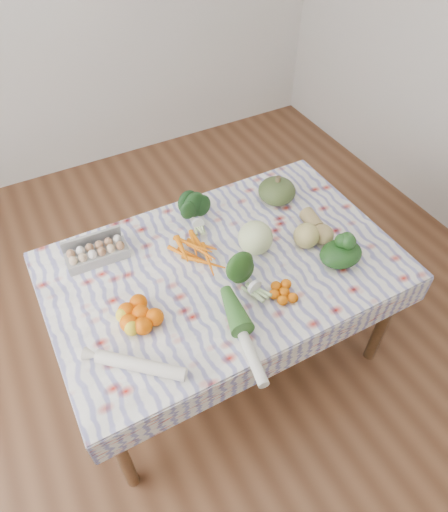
{
  "coord_description": "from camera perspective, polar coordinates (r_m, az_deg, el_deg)",
  "views": [
    {
      "loc": [
        -0.69,
        -1.29,
        2.38
      ],
      "look_at": [
        0.0,
        0.0,
        0.82
      ],
      "focal_mm": 32.0,
      "sensor_mm": 36.0,
      "label": 1
    }
  ],
  "objects": [
    {
      "name": "cabbage",
      "position": [
        2.19,
        3.94,
        2.28
      ],
      "size": [
        0.18,
        0.18,
        0.17
      ],
      "primitive_type": "sphere",
      "rotation": [
        0.0,
        0.0,
        0.06
      ],
      "color": "beige",
      "rests_on": "tablecloth"
    },
    {
      "name": "ground",
      "position": [
        2.79,
        0.0,
        -11.62
      ],
      "size": [
        4.5,
        4.5,
        0.0
      ],
      "primitive_type": "plane",
      "color": "brown",
      "rests_on": "ground"
    },
    {
      "name": "kabocha_squash",
      "position": [
        2.5,
        6.63,
        8.09
      ],
      "size": [
        0.24,
        0.24,
        0.13
      ],
      "primitive_type": "ellipsoid",
      "rotation": [
        0.0,
        0.0,
        -0.21
      ],
      "color": "#425428",
      "rests_on": "tablecloth"
    },
    {
      "name": "spinach_bag",
      "position": [
        2.23,
        14.39,
        0.28
      ],
      "size": [
        0.24,
        0.2,
        0.09
      ],
      "primitive_type": "ellipsoid",
      "rotation": [
        0.0,
        0.0,
        0.15
      ],
      "color": "#163813",
      "rests_on": "tablecloth"
    },
    {
      "name": "kale_bunch",
      "position": [
        2.34,
        -3.61,
        5.5
      ],
      "size": [
        0.19,
        0.18,
        0.15
      ],
      "primitive_type": "ellipsoid",
      "rotation": [
        0.0,
        0.0,
        -0.19
      ],
      "color": "#173917",
      "rests_on": "tablecloth"
    },
    {
      "name": "leek",
      "position": [
        1.9,
        2.49,
        -10.03
      ],
      "size": [
        0.13,
        0.46,
        0.05
      ],
      "primitive_type": "cylinder",
      "rotation": [
        1.57,
        0.0,
        -0.18
      ],
      "color": "silver",
      "rests_on": "tablecloth"
    },
    {
      "name": "carrot_bunch",
      "position": [
        2.2,
        -3.82,
        0.38
      ],
      "size": [
        0.28,
        0.26,
        0.04
      ],
      "primitive_type": "cube",
      "rotation": [
        0.0,
        0.0,
        0.17
      ],
      "color": "orange",
      "rests_on": "tablecloth"
    },
    {
      "name": "grapefruit",
      "position": [
        2.26,
        10.25,
        2.51
      ],
      "size": [
        0.15,
        0.15,
        0.13
      ],
      "primitive_type": "sphere",
      "rotation": [
        0.0,
        0.0,
        0.25
      ],
      "color": "tan",
      "rests_on": "tablecloth"
    },
    {
      "name": "broccoli",
      "position": [
        2.05,
        2.76,
        -2.62
      ],
      "size": [
        0.2,
        0.2,
        0.13
      ],
      "primitive_type": "ellipsoid",
      "rotation": [
        0.0,
        0.0,
        0.2
      ],
      "color": "#234E17",
      "rests_on": "tablecloth"
    },
    {
      "name": "mandarin_cluster",
      "position": [
        2.06,
        7.56,
        -4.41
      ],
      "size": [
        0.19,
        0.19,
        0.05
      ],
      "primitive_type": "cube",
      "rotation": [
        0.0,
        0.0,
        -0.22
      ],
      "color": "#E16406",
      "rests_on": "tablecloth"
    },
    {
      "name": "orange_cluster",
      "position": [
        1.98,
        -10.37,
        -7.12
      ],
      "size": [
        0.31,
        0.31,
        0.08
      ],
      "primitive_type": "cube",
      "rotation": [
        0.0,
        0.0,
        0.32
      ],
      "color": "#EE5D02",
      "rests_on": "tablecloth"
    },
    {
      "name": "tablecloth",
      "position": [
        2.18,
        0.0,
        -1.15
      ],
      "size": [
        1.66,
        1.06,
        0.01
      ],
      "primitive_type": "cube",
      "color": "white",
      "rests_on": "dining_table"
    },
    {
      "name": "egg_carton",
      "position": [
        2.25,
        -15.6,
        0.25
      ],
      "size": [
        0.3,
        0.13,
        0.08
      ],
      "primitive_type": "cube",
      "rotation": [
        0.0,
        0.0,
        -0.04
      ],
      "color": "#9C9C97",
      "rests_on": "tablecloth"
    },
    {
      "name": "daikon",
      "position": [
        1.86,
        -10.37,
        -13.3
      ],
      "size": [
        0.33,
        0.3,
        0.06
      ],
      "primitive_type": "cylinder",
      "rotation": [
        1.57,
        0.0,
        0.85
      ],
      "color": "white",
      "rests_on": "tablecloth"
    },
    {
      "name": "butternut_squash",
      "position": [
        2.34,
        11.56,
        3.75
      ],
      "size": [
        0.14,
        0.24,
        0.1
      ],
      "primitive_type": "ellipsoid",
      "rotation": [
        0.0,
        0.0,
        -0.15
      ],
      "color": "tan",
      "rests_on": "tablecloth"
    },
    {
      "name": "dining_table",
      "position": [
        2.24,
        0.0,
        -2.48
      ],
      "size": [
        1.6,
        1.0,
        0.75
      ],
      "color": "brown",
      "rests_on": "ground"
    }
  ]
}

